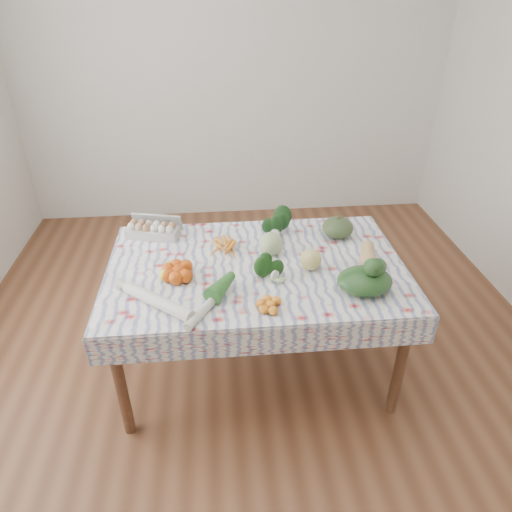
{
  "coord_description": "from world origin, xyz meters",
  "views": [
    {
      "loc": [
        -0.2,
        -2.14,
        2.15
      ],
      "look_at": [
        0.0,
        0.0,
        0.82
      ],
      "focal_mm": 32.0,
      "sensor_mm": 36.0,
      "label": 1
    }
  ],
  "objects_px": {
    "egg_carton": "(152,231)",
    "dining_table": "(256,277)",
    "cabbage": "(271,244)",
    "grapefruit": "(311,259)",
    "butternut_squash": "(368,255)",
    "kabocha_squash": "(338,227)"
  },
  "relations": [
    {
      "from": "dining_table",
      "to": "grapefruit",
      "type": "distance_m",
      "value": 0.33
    },
    {
      "from": "egg_carton",
      "to": "butternut_squash",
      "type": "distance_m",
      "value": 1.3
    },
    {
      "from": "grapefruit",
      "to": "kabocha_squash",
      "type": "bearing_deg",
      "value": 55.48
    },
    {
      "from": "kabocha_squash",
      "to": "grapefruit",
      "type": "relative_size",
      "value": 1.61
    },
    {
      "from": "dining_table",
      "to": "egg_carton",
      "type": "height_order",
      "value": "egg_carton"
    },
    {
      "from": "grapefruit",
      "to": "butternut_squash",
      "type": "bearing_deg",
      "value": 4.98
    },
    {
      "from": "egg_carton",
      "to": "kabocha_squash",
      "type": "xyz_separation_m",
      "value": [
        1.14,
        -0.1,
        0.02
      ]
    },
    {
      "from": "dining_table",
      "to": "egg_carton",
      "type": "relative_size",
      "value": 5.02
    },
    {
      "from": "kabocha_squash",
      "to": "butternut_squash",
      "type": "relative_size",
      "value": 0.84
    },
    {
      "from": "dining_table",
      "to": "grapefruit",
      "type": "relative_size",
      "value": 13.57
    },
    {
      "from": "kabocha_squash",
      "to": "grapefruit",
      "type": "distance_m",
      "value": 0.42
    },
    {
      "from": "egg_carton",
      "to": "dining_table",
      "type": "bearing_deg",
      "value": -17.94
    },
    {
      "from": "egg_carton",
      "to": "cabbage",
      "type": "relative_size",
      "value": 2.3
    },
    {
      "from": "dining_table",
      "to": "butternut_squash",
      "type": "distance_m",
      "value": 0.64
    },
    {
      "from": "dining_table",
      "to": "butternut_squash",
      "type": "bearing_deg",
      "value": -3.29
    },
    {
      "from": "dining_table",
      "to": "cabbage",
      "type": "distance_m",
      "value": 0.21
    },
    {
      "from": "cabbage",
      "to": "butternut_squash",
      "type": "distance_m",
      "value": 0.55
    },
    {
      "from": "egg_carton",
      "to": "kabocha_squash",
      "type": "distance_m",
      "value": 1.14
    },
    {
      "from": "kabocha_squash",
      "to": "cabbage",
      "type": "height_order",
      "value": "cabbage"
    },
    {
      "from": "cabbage",
      "to": "butternut_squash",
      "type": "bearing_deg",
      "value": -14.83
    },
    {
      "from": "grapefruit",
      "to": "cabbage",
      "type": "bearing_deg",
      "value": 139.58
    },
    {
      "from": "egg_carton",
      "to": "cabbage",
      "type": "xyz_separation_m",
      "value": [
        0.7,
        -0.27,
        0.03
      ]
    }
  ]
}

